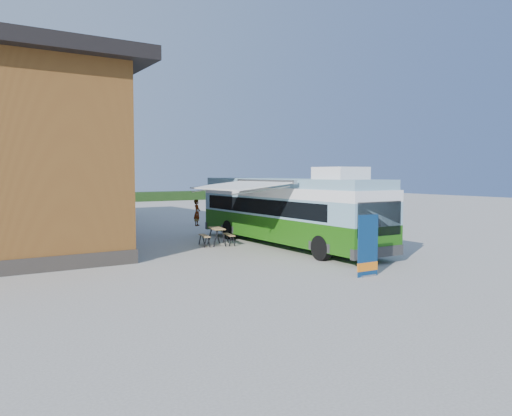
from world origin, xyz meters
TOP-DOWN VIEW (x-y plane):
  - ground at (0.00, 0.00)m, footprint 100.00×100.00m
  - hedge at (8.00, 38.00)m, footprint 40.00×3.00m
  - bus at (0.42, 0.57)m, footprint 2.38×11.06m
  - awning at (-1.96, 0.29)m, footprint 2.61×4.26m
  - banner at (-1.24, -5.95)m, footprint 0.83×0.18m
  - picnic_table at (-2.07, 2.37)m, footprint 1.59×1.47m
  - person_a at (0.76, 10.26)m, footprint 0.67×0.68m
  - person_b at (-4.72, 8.71)m, footprint 1.18×1.16m
  - slurry_tanker at (-2.31, 21.07)m, footprint 1.78×5.91m

SIDE VIEW (x-z plane):
  - ground at x=0.00m, z-range 0.00..0.00m
  - hedge at x=8.00m, z-range 0.00..1.00m
  - picnic_table at x=-2.07m, z-range 0.19..0.96m
  - banner at x=-1.24m, z-range -0.17..1.73m
  - person_a at x=0.76m, z-range 0.00..1.58m
  - person_b at x=-4.72m, z-range 0.00..1.92m
  - slurry_tanker at x=-2.31m, z-range 0.17..2.34m
  - bus at x=0.42m, z-range -0.08..3.32m
  - awning at x=-1.96m, z-range 2.21..2.72m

